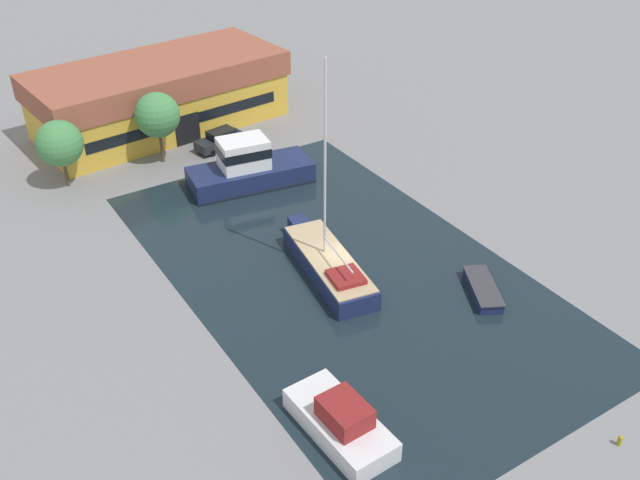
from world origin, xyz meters
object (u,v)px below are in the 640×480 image
parked_car (221,140)px  sailboat_moored (328,263)px  quay_tree_near_building (157,115)px  motor_cruiser (248,168)px  small_dinghy (483,289)px  quay_tree_by_water (60,143)px  warehouse_building (160,95)px  cabin_boat (341,422)px

parked_car → sailboat_moored: sailboat_moored is taller
quay_tree_near_building → parked_car: bearing=-3.9°
quay_tree_near_building → parked_car: size_ratio=1.31×
motor_cruiser → small_dinghy: motor_cruiser is taller
quay_tree_by_water → sailboat_moored: sailboat_moored is taller
warehouse_building → motor_cruiser: (1.46, -14.41, -1.68)m
motor_cruiser → small_dinghy: size_ratio=2.24×
warehouse_building → quay_tree_near_building: size_ratio=3.83×
sailboat_moored → small_dinghy: (7.04, -7.24, -0.42)m
quay_tree_near_building → quay_tree_by_water: (-8.07, 0.10, -0.53)m
warehouse_building → motor_cruiser: warehouse_building is taller
quay_tree_by_water → sailboat_moored: bearing=-62.7°
small_dinghy → warehouse_building: bearing=129.1°
parked_car → motor_cruiser: motor_cruiser is taller
quay_tree_by_water → small_dinghy: 33.95m
small_dinghy → cabin_boat: 14.80m
quay_tree_by_water → cabin_boat: bearing=-83.1°
sailboat_moored → cabin_boat: size_ratio=2.27×
parked_car → small_dinghy: bearing=179.5°
motor_cruiser → cabin_boat: 26.96m
cabin_boat → sailboat_moored: bearing=57.1°
quay_tree_by_water → parked_car: (13.36, -0.45, -2.87)m
quay_tree_by_water → parked_car: bearing=-1.9°
warehouse_building → quay_tree_by_water: warehouse_building is taller
quay_tree_near_building → motor_cruiser: (4.32, -7.50, -2.83)m
warehouse_building → sailboat_moored: 28.23m
sailboat_moored → cabin_boat: bearing=-111.0°
parked_car → cabin_boat: cabin_boat is taller
motor_cruiser → parked_car: bearing=1.0°
warehouse_building → parked_car: warehouse_building is taller
motor_cruiser → quay_tree_near_building: bearing=38.7°
parked_car → small_dinghy: (4.68, -28.11, -0.50)m
warehouse_building → motor_cruiser: bearing=-89.8°
warehouse_building → small_dinghy: 36.18m
sailboat_moored → cabin_boat: 13.79m
small_dinghy → quay_tree_by_water: bearing=150.1°
quay_tree_near_building → motor_cruiser: quay_tree_near_building is taller
parked_car → cabin_boat: size_ratio=0.74×
quay_tree_near_building → small_dinghy: size_ratio=1.33×
quay_tree_by_water → parked_car: size_ratio=1.18×
quay_tree_near_building → parked_car: 6.30m
parked_car → motor_cruiser: (-0.97, -7.14, 0.57)m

